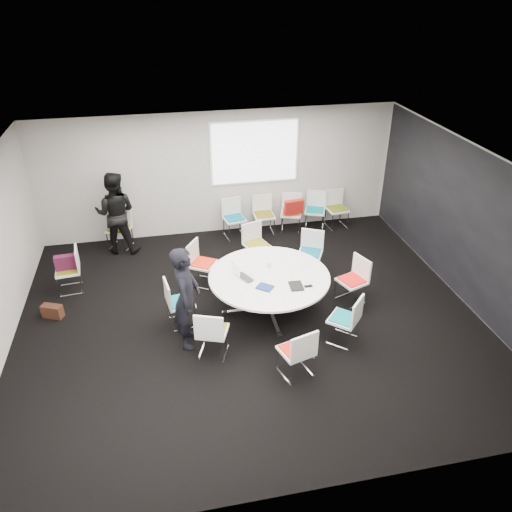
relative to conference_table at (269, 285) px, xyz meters
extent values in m
cube|color=black|center=(-0.38, -0.14, -0.55)|extent=(8.00, 7.00, 0.04)
cube|color=white|center=(-0.38, -0.14, 2.29)|extent=(8.00, 7.00, 0.04)
cube|color=#ABA7A2|center=(-0.38, 3.38, 0.87)|extent=(8.00, 0.04, 2.80)
cube|color=#ABA7A2|center=(-0.38, -3.66, 0.87)|extent=(8.00, 0.04, 2.80)
cube|color=#ABA7A2|center=(3.64, -0.14, 0.87)|extent=(0.04, 7.00, 2.80)
cube|color=black|center=(3.61, -0.14, 0.87)|extent=(0.01, 6.94, 2.74)
cube|color=silver|center=(0.00, 0.00, -0.49)|extent=(0.90, 0.90, 0.08)
cylinder|color=silver|center=(0.00, 0.00, -0.16)|extent=(0.10, 0.10, 0.65)
cylinder|color=white|center=(0.00, 0.00, 0.18)|extent=(2.12, 2.12, 0.04)
cube|color=white|center=(0.42, 3.32, 1.32)|extent=(1.90, 0.03, 1.35)
cube|color=silver|center=(1.54, -0.05, -0.32)|extent=(0.54, 0.54, 0.42)
cube|color=white|center=(1.54, -0.05, -0.09)|extent=(0.57, 0.58, 0.04)
cube|color=red|center=(1.54, -0.05, -0.06)|extent=(0.49, 0.51, 0.03)
cube|color=white|center=(1.73, 0.03, 0.14)|extent=(0.19, 0.44, 0.42)
cube|color=silver|center=(1.09, 1.08, -0.32)|extent=(0.57, 0.57, 0.42)
cube|color=white|center=(1.09, 1.08, -0.09)|extent=(0.61, 0.60, 0.04)
cube|color=#0B5E78|center=(1.09, 1.08, -0.06)|extent=(0.53, 0.52, 0.03)
cube|color=white|center=(1.18, 1.27, 0.14)|extent=(0.42, 0.24, 0.42)
cube|color=silver|center=(0.12, 1.63, -0.32)|extent=(0.53, 0.53, 0.42)
cube|color=white|center=(0.12, 1.63, -0.09)|extent=(0.58, 0.56, 0.04)
cube|color=olive|center=(0.12, 1.63, -0.06)|extent=(0.50, 0.49, 0.03)
cube|color=white|center=(0.05, 1.83, 0.14)|extent=(0.45, 0.18, 0.42)
cube|color=silver|center=(-1.05, 1.11, -0.32)|extent=(0.58, 0.58, 0.42)
cube|color=white|center=(-1.05, 1.11, -0.09)|extent=(0.62, 0.62, 0.04)
cube|color=red|center=(-1.05, 1.11, -0.06)|extent=(0.53, 0.54, 0.03)
cube|color=white|center=(-1.23, 1.22, 0.14)|extent=(0.27, 0.41, 0.42)
cube|color=silver|center=(-1.56, -0.08, -0.32)|extent=(0.48, 0.48, 0.42)
cube|color=white|center=(-1.56, -0.08, -0.09)|extent=(0.50, 0.52, 0.04)
cube|color=#0C7682|center=(-1.56, -0.08, -0.06)|extent=(0.44, 0.45, 0.03)
cube|color=white|center=(-1.77, -0.12, 0.14)|extent=(0.10, 0.46, 0.42)
cube|color=silver|center=(-1.13, -0.97, -0.32)|extent=(0.54, 0.54, 0.42)
cube|color=white|center=(-1.13, -0.97, -0.09)|extent=(0.58, 0.57, 0.04)
cube|color=olive|center=(-1.13, -0.97, -0.06)|extent=(0.51, 0.50, 0.03)
cube|color=white|center=(-1.21, -1.17, 0.14)|extent=(0.44, 0.19, 0.42)
cube|color=silver|center=(0.03, -1.68, -0.32)|extent=(0.52, 0.52, 0.42)
cube|color=white|center=(0.03, -1.68, -0.09)|extent=(0.57, 0.55, 0.04)
cube|color=red|center=(0.03, -1.68, -0.06)|extent=(0.49, 0.48, 0.03)
cube|color=white|center=(0.09, -1.88, 0.14)|extent=(0.45, 0.17, 0.42)
cube|color=silver|center=(1.00, -1.09, -0.32)|extent=(0.59, 0.59, 0.42)
cube|color=white|center=(1.00, -1.09, -0.09)|extent=(0.64, 0.64, 0.04)
cube|color=#0B7178|center=(1.00, -1.09, -0.06)|extent=(0.55, 0.55, 0.03)
cube|color=white|center=(1.15, -1.23, 0.14)|extent=(0.34, 0.36, 0.42)
cube|color=silver|center=(-0.13, 2.96, -0.32)|extent=(0.49, 0.49, 0.42)
cube|color=white|center=(-0.13, 2.96, -0.09)|extent=(0.53, 0.51, 0.04)
cube|color=#0B687D|center=(-0.13, 2.96, -0.06)|extent=(0.46, 0.44, 0.03)
cube|color=white|center=(-0.16, 3.17, 0.14)|extent=(0.46, 0.11, 0.42)
cube|color=silver|center=(0.57, 3.01, -0.32)|extent=(0.42, 0.42, 0.42)
cube|color=white|center=(0.57, 3.01, -0.09)|extent=(0.46, 0.44, 0.04)
cube|color=brown|center=(0.57, 3.01, -0.06)|extent=(0.40, 0.38, 0.03)
cube|color=white|center=(0.57, 3.22, 0.14)|extent=(0.46, 0.04, 0.42)
cube|color=silver|center=(1.21, 2.99, -0.32)|extent=(0.53, 0.53, 0.42)
cube|color=white|center=(1.21, 2.99, -0.09)|extent=(0.57, 0.56, 0.04)
cube|color=#CE6014|center=(1.21, 2.99, -0.06)|extent=(0.50, 0.48, 0.03)
cube|color=white|center=(1.27, 3.19, 0.14)|extent=(0.45, 0.17, 0.42)
cube|color=silver|center=(1.80, 3.01, -0.32)|extent=(0.55, 0.55, 0.42)
cube|color=white|center=(1.80, 3.01, -0.09)|extent=(0.59, 0.58, 0.04)
cube|color=#08837F|center=(1.80, 3.01, -0.06)|extent=(0.51, 0.50, 0.03)
cube|color=white|center=(1.88, 3.20, 0.14)|extent=(0.44, 0.21, 0.42)
cube|color=silver|center=(2.34, 2.99, -0.32)|extent=(0.46, 0.46, 0.42)
cube|color=white|center=(2.34, 2.99, -0.09)|extent=(0.50, 0.49, 0.04)
cube|color=#606C17|center=(2.34, 2.99, -0.06)|extent=(0.44, 0.42, 0.03)
cube|color=white|center=(2.32, 3.20, 0.14)|extent=(0.46, 0.09, 0.42)
cube|color=silver|center=(-3.58, 1.39, -0.32)|extent=(0.46, 0.46, 0.42)
cube|color=white|center=(-3.58, 1.39, -0.09)|extent=(0.49, 0.50, 0.04)
cube|color=olive|center=(-3.58, 1.39, -0.06)|extent=(0.42, 0.44, 0.03)
cube|color=white|center=(-3.37, 1.41, 0.14)|extent=(0.09, 0.46, 0.42)
cube|color=silver|center=(-2.69, 2.96, -0.32)|extent=(0.55, 0.55, 0.42)
cube|color=white|center=(-2.69, 2.96, -0.09)|extent=(0.60, 0.59, 0.04)
cube|color=#5F6B15|center=(-2.69, 2.96, -0.06)|extent=(0.52, 0.51, 0.03)
cube|color=white|center=(-2.61, 3.16, 0.14)|extent=(0.44, 0.22, 0.42)
imported|color=black|center=(-1.48, -0.61, 0.35)|extent=(0.57, 0.73, 1.76)
imported|color=black|center=(-2.69, 2.81, 0.37)|extent=(0.99, 0.84, 1.80)
imported|color=#333338|center=(-0.39, 0.03, 0.22)|extent=(0.36, 0.42, 0.03)
cube|color=silver|center=(-0.57, 0.15, 0.33)|extent=(0.10, 0.29, 0.22)
cube|color=black|center=(0.37, -0.43, 0.21)|extent=(0.24, 0.31, 0.02)
cube|color=navy|center=(-0.16, -0.36, 0.21)|extent=(0.33, 0.32, 0.03)
cube|color=silver|center=(0.56, 0.26, 0.20)|extent=(0.36, 0.36, 0.00)
cube|color=white|center=(0.70, -0.04, 0.20)|extent=(0.31, 0.22, 0.00)
cylinder|color=white|center=(0.06, 0.31, 0.25)|extent=(0.08, 0.08, 0.09)
cube|color=black|center=(0.57, -0.47, 0.21)|extent=(0.14, 0.07, 0.01)
cube|color=#49132D|center=(-3.58, 1.39, 0.09)|extent=(0.41, 0.17, 0.28)
cube|color=#341A10|center=(-3.80, 0.56, -0.41)|extent=(0.39, 0.29, 0.24)
cube|color=#A71914|center=(1.21, 2.78, 0.17)|extent=(0.46, 0.21, 0.36)
camera|label=1|loc=(-1.71, -7.17, 4.83)|focal=35.00mm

